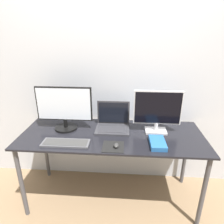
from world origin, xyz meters
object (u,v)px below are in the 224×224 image
Objects in this scene: laptop at (113,122)px; mouse at (116,145)px; keyboard at (66,143)px; monitor_right at (157,111)px; book at (157,143)px; monitor_left at (64,108)px.

mouse is (0.05, -0.37, -0.04)m from laptop.
keyboard is (-0.39, -0.35, -0.05)m from laptop.
keyboard is 0.44m from mouse.
monitor_right is 6.85× the size of mouse.
mouse is at bearing -168.47° from book.
book is at bearing 3.10° from keyboard.
book reaches higher than keyboard.
keyboard is 6.31× the size of mouse.
monitor_right is 1.95× the size of book.
monitor_right reaches higher than laptop.
keyboard is at bearing -160.02° from monitor_right.
keyboard is at bearing 176.26° from mouse.
keyboard is at bearing -138.36° from laptop.
book is at bearing -93.79° from monitor_right.
laptop is (0.47, 0.05, -0.16)m from monitor_left.
monitor_left reaches higher than book.
monitor_right is 0.53m from mouse.
keyboard is 1.80× the size of book.
book is at bearing -16.00° from monitor_left.
laptop is at bearing 6.03° from monitor_left.
monitor_left is 0.37m from keyboard.
laptop is at bearing 143.47° from book.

